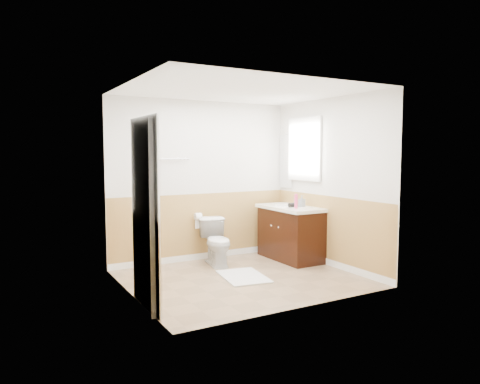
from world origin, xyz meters
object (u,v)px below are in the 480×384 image
toilet (217,242)px  bath_mat (243,277)px  lotion_bottle (296,201)px  soap_dispenser (302,201)px  vanity_cabinet (291,234)px

toilet → bath_mat: 0.87m
bath_mat → lotion_bottle: 1.46m
lotion_bottle → soap_dispenser: (0.22, 0.15, -0.02)m
soap_dispenser → vanity_cabinet: bearing=134.2°
toilet → bath_mat: toilet is taller
lotion_bottle → soap_dispenser: 0.26m
lotion_bottle → bath_mat: bearing=-165.9°
vanity_cabinet → lotion_bottle: 0.63m
vanity_cabinet → lotion_bottle: bearing=-110.4°
toilet → vanity_cabinet: 1.21m
lotion_bottle → soap_dispenser: size_ratio=1.24×
vanity_cabinet → soap_dispenser: size_ratio=6.18×
toilet → bath_mat: bearing=-81.0°
vanity_cabinet → lotion_bottle: (-0.10, -0.27, 0.56)m
toilet → vanity_cabinet: size_ratio=0.63×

